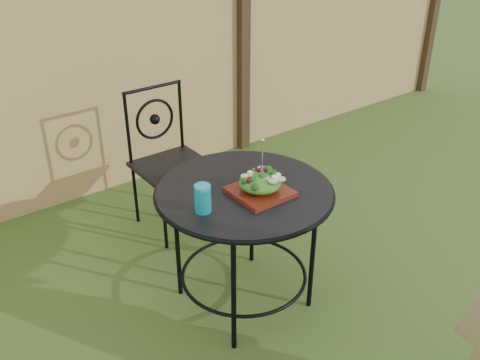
{
  "coord_description": "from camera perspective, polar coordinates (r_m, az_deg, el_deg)",
  "views": [
    {
      "loc": [
        -1.37,
        -1.36,
        2.07
      ],
      "look_at": [
        0.08,
        0.56,
        0.75
      ],
      "focal_mm": 40.0,
      "sensor_mm": 36.0,
      "label": 1
    }
  ],
  "objects": [
    {
      "name": "patio_table",
      "position": [
        2.78,
        0.43,
        -3.43
      ],
      "size": [
        0.92,
        0.92,
        0.72
      ],
      "color": "black",
      "rests_on": "ground"
    },
    {
      "name": "drinking_glass",
      "position": [
        2.5,
        -3.99,
        -1.97
      ],
      "size": [
        0.08,
        0.08,
        0.14
      ],
      "primitive_type": "cylinder",
      "color": "#0E8DA7",
      "rests_on": "patio_table"
    },
    {
      "name": "salad",
      "position": [
        2.64,
        2.15,
        -0.28
      ],
      "size": [
        0.21,
        0.21,
        0.08
      ],
      "primitive_type": "ellipsoid",
      "color": "#235614",
      "rests_on": "salad_plate"
    },
    {
      "name": "fence",
      "position": [
        3.97,
        -15.51,
        11.29
      ],
      "size": [
        8.0,
        0.12,
        1.9
      ],
      "color": "tan",
      "rests_on": "ground"
    },
    {
      "name": "ground",
      "position": [
        2.83,
        5.99,
        -18.49
      ],
      "size": [
        60.0,
        60.0,
        0.0
      ],
      "primitive_type": "plane",
      "color": "#224415",
      "rests_on": "ground"
    },
    {
      "name": "fork",
      "position": [
        2.59,
        2.38,
        2.31
      ],
      "size": [
        0.01,
        0.01,
        0.18
      ],
      "primitive_type": "cylinder",
      "color": "silver",
      "rests_on": "salad"
    },
    {
      "name": "salad_plate",
      "position": [
        2.67,
        2.13,
        -1.25
      ],
      "size": [
        0.27,
        0.27,
        0.02
      ],
      "primitive_type": "cube",
      "color": "#411509",
      "rests_on": "patio_table"
    },
    {
      "name": "patio_chair",
      "position": [
        3.57,
        -7.62,
        2.48
      ],
      "size": [
        0.46,
        0.46,
        0.95
      ],
      "color": "black",
      "rests_on": "ground"
    }
  ]
}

